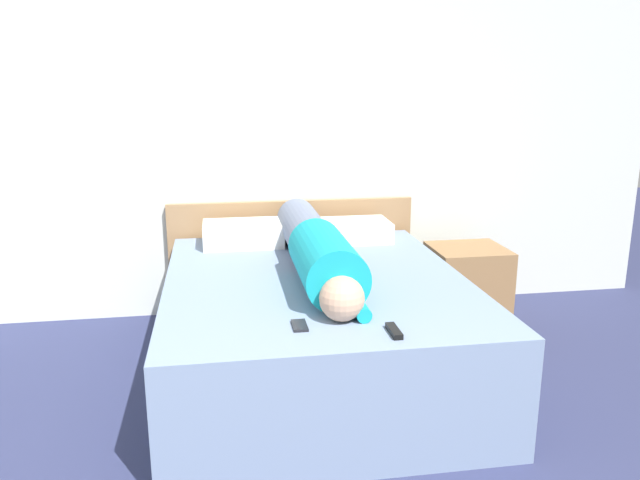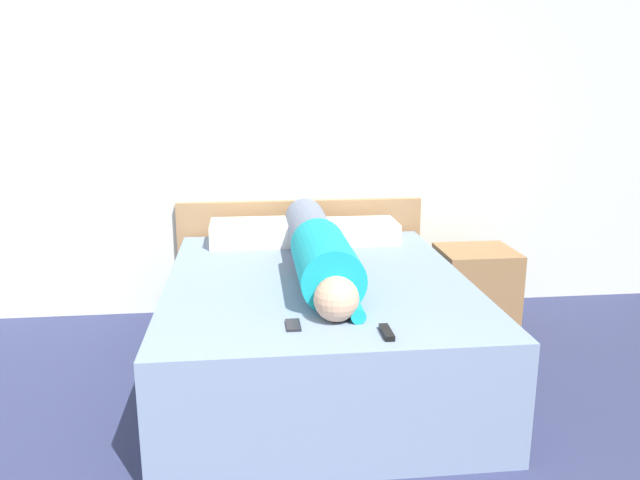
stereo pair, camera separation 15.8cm
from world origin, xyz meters
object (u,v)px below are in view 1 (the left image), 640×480
Objects in this scene: bed at (316,327)px; tv_remote at (394,331)px; pillow_near_headboard at (243,234)px; cell_phone at (300,326)px; nightstand at (467,286)px; person_lying at (317,249)px; pillow_second at (353,231)px.

tv_remote is at bearing -76.11° from bed.
bed is 13.44× the size of tv_remote.
cell_phone is (0.18, -1.48, -0.07)m from pillow_near_headboard.
tv_remote is at bearing -70.58° from pillow_near_headboard.
bed is 0.93m from pillow_near_headboard.
bed is 0.78m from cell_phone.
nightstand is 0.32× the size of person_lying.
pillow_near_headboard is 3.46× the size of tv_remote.
pillow_near_headboard reaches higher than bed.
bed is 15.50× the size of cell_phone.
person_lying is 0.94m from tv_remote.
pillow_near_headboard is 1.49m from cell_phone.
cell_phone is at bearing -104.51° from person_lying.
bed is at bearing -151.77° from nightstand.
cell_phone is (-0.56, -1.48, -0.06)m from pillow_second.
nightstand is at bearing 44.67° from cell_phone.
nightstand is at bearing 28.23° from bed.
person_lying is at bearing 75.91° from bed.
nightstand is 1.57m from pillow_near_headboard.
person_lying is (-1.14, -0.55, 0.46)m from nightstand.
nightstand is at bearing -5.93° from pillow_near_headboard.
cell_phone is at bearing -110.72° from pillow_second.
cell_phone is (-0.20, -0.77, -0.14)m from person_lying.
cell_phone is (-0.39, 0.14, -0.01)m from tv_remote.
pillow_near_headboard is at bearing 109.42° from tv_remote.
cell_phone is at bearing -135.33° from nightstand.
bed is at bearing -115.90° from pillow_second.
nightstand is at bearing 57.11° from tv_remote.
person_lying reaches higher than tv_remote.
bed is at bearing 75.45° from cell_phone.
pillow_second is 1.63m from tv_remote.
bed is 1.17× the size of person_lying.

